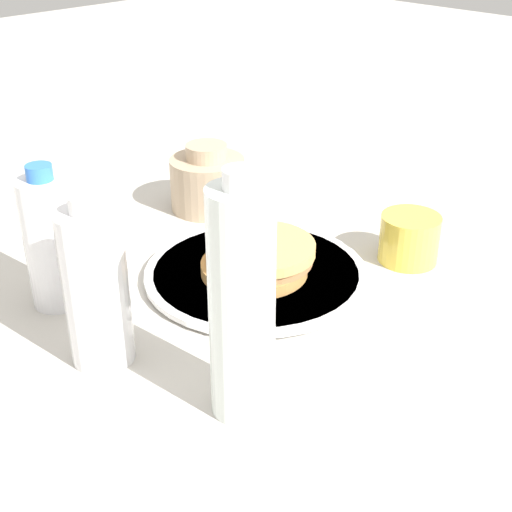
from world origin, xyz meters
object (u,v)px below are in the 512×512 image
Objects in this scene: water_bottle_near at (242,305)px; water_bottle_mid at (96,287)px; cream_jug at (207,181)px; water_bottle_far at (50,242)px; pancake_stack at (258,258)px; juice_glass at (409,238)px; plate at (256,273)px.

water_bottle_near is 1.31× the size of water_bottle_mid.
water_bottle_mid is (0.34, 0.21, 0.04)m from cream_jug.
cream_jug is 0.33m from water_bottle_far.
water_bottle_mid is (0.24, -0.00, 0.06)m from pancake_stack.
cream_jug is (0.08, -0.32, 0.01)m from juice_glass.
plate is at bearing 63.49° from cream_jug.
water_bottle_mid is (0.05, -0.17, -0.03)m from water_bottle_near.
water_bottle_far is at bearing -85.66° from water_bottle_near.
juice_glass is at bearing -171.13° from water_bottle_near.
pancake_stack is 0.26m from water_bottle_far.
water_bottle_near is at bearing 106.43° from water_bottle_mid.
water_bottle_near is 1.40× the size of water_bottle_far.
water_bottle_mid is (0.42, -0.11, 0.06)m from juice_glass.
plate is 1.51× the size of water_bottle_mid.
cream_jug is at bearing -148.24° from water_bottle_mid.
pancake_stack is 1.82× the size of juice_glass.
pancake_stack is (0.00, 0.00, 0.03)m from plate.
juice_glass is 0.33m from cream_jug.
juice_glass is 0.42× the size of water_bottle_mid.
plate is at bearing -179.28° from water_bottle_mid.
cream_jug is 0.64× the size of water_bottle_far.
pancake_stack reaches higher than plate.
cream_jug is at bearing -116.11° from pancake_stack.
plate is 0.28m from water_bottle_near.
plate is 0.26m from water_bottle_far.
water_bottle_far reaches higher than pancake_stack.
pancake_stack is at bearing 179.66° from water_bottle_mid.
pancake_stack is at bearing 147.27° from water_bottle_far.
water_bottle_far is at bearing -31.75° from juice_glass.
water_bottle_mid is at bearing 79.01° from water_bottle_far.
pancake_stack is at bearing 85.86° from plate.
pancake_stack is 0.81× the size of water_bottle_far.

